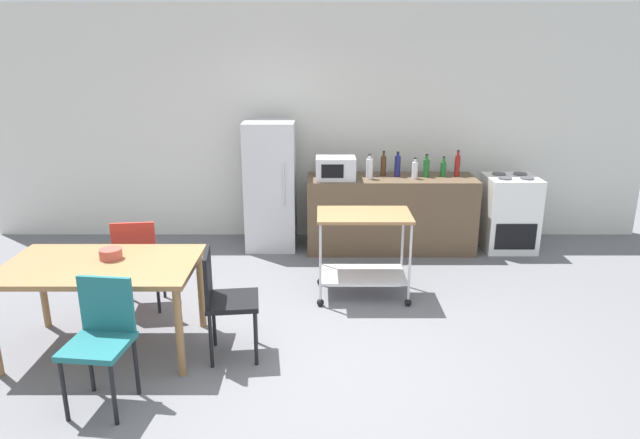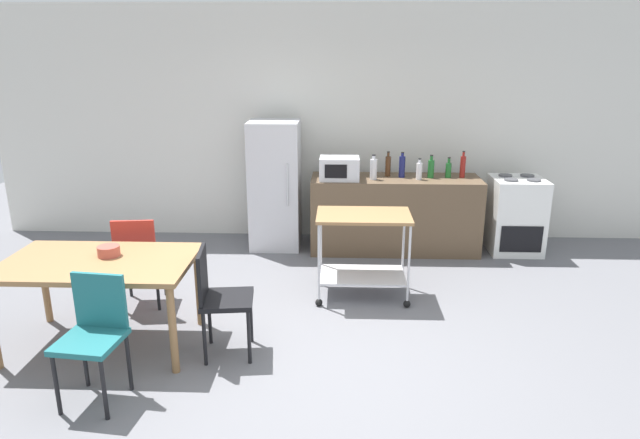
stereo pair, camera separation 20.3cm
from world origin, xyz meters
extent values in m
plane|color=slate|center=(0.00, 0.00, 0.00)|extent=(12.00, 12.00, 0.00)
cube|color=silver|center=(0.00, 3.20, 1.45)|extent=(8.40, 0.12, 2.90)
cube|color=brown|center=(0.90, 2.60, 0.45)|extent=(2.00, 0.64, 0.90)
cube|color=olive|center=(-1.68, 0.19, 0.73)|extent=(1.50, 0.90, 0.04)
cylinder|color=olive|center=(-0.99, -0.20, 0.35)|extent=(0.06, 0.06, 0.71)
cylinder|color=olive|center=(-2.37, 0.58, 0.35)|extent=(0.06, 0.06, 0.71)
cylinder|color=olive|center=(-0.99, 0.58, 0.35)|extent=(0.06, 0.06, 0.71)
cube|color=#B72D23|center=(-1.64, 0.99, 0.47)|extent=(0.44, 0.44, 0.04)
cube|color=#B72D23|center=(-1.62, 0.81, 0.69)|extent=(0.38, 0.07, 0.40)
cylinder|color=black|center=(-1.49, 1.18, 0.23)|extent=(0.03, 0.03, 0.45)
cylinder|color=black|center=(-1.83, 1.14, 0.23)|extent=(0.03, 0.03, 0.45)
cylinder|color=black|center=(-1.45, 0.84, 0.23)|extent=(0.03, 0.03, 0.45)
cylinder|color=black|center=(-1.79, 0.80, 0.23)|extent=(0.03, 0.03, 0.45)
cube|color=#1E666B|center=(-1.43, -0.60, 0.47)|extent=(0.44, 0.44, 0.04)
cube|color=#1E666B|center=(-1.41, -0.42, 0.69)|extent=(0.38, 0.07, 0.40)
cylinder|color=black|center=(-1.62, -0.75, 0.23)|extent=(0.03, 0.03, 0.45)
cylinder|color=black|center=(-1.28, -0.79, 0.23)|extent=(0.03, 0.03, 0.45)
cylinder|color=black|center=(-1.58, -0.41, 0.23)|extent=(0.03, 0.03, 0.45)
cylinder|color=black|center=(-1.24, -0.45, 0.23)|extent=(0.03, 0.03, 0.45)
cube|color=black|center=(-0.64, 0.09, 0.47)|extent=(0.44, 0.44, 0.04)
cube|color=black|center=(-0.81, 0.07, 0.69)|extent=(0.07, 0.38, 0.40)
cylinder|color=black|center=(-0.45, -0.06, 0.23)|extent=(0.03, 0.03, 0.45)
cylinder|color=black|center=(-0.49, 0.28, 0.23)|extent=(0.03, 0.03, 0.45)
cylinder|color=black|center=(-0.78, -0.10, 0.23)|extent=(0.03, 0.03, 0.45)
cylinder|color=black|center=(-0.82, 0.24, 0.23)|extent=(0.03, 0.03, 0.45)
cube|color=white|center=(2.35, 2.62, 0.45)|extent=(0.60, 0.60, 0.90)
cube|color=black|center=(2.35, 2.32, 0.25)|extent=(0.48, 0.01, 0.32)
cylinder|color=#47474C|center=(2.22, 2.50, 0.91)|extent=(0.16, 0.16, 0.02)
cylinder|color=#47474C|center=(2.48, 2.50, 0.91)|extent=(0.16, 0.16, 0.02)
cylinder|color=#47474C|center=(2.22, 2.74, 0.91)|extent=(0.16, 0.16, 0.02)
cylinder|color=#47474C|center=(2.48, 2.74, 0.91)|extent=(0.16, 0.16, 0.02)
cube|color=silver|center=(-0.55, 2.70, 0.78)|extent=(0.60, 0.60, 1.55)
cylinder|color=silver|center=(-0.37, 2.39, 0.85)|extent=(0.02, 0.02, 0.50)
cube|color=olive|center=(0.47, 1.23, 0.83)|extent=(0.90, 0.56, 0.03)
cube|color=silver|center=(0.47, 1.23, 0.22)|extent=(0.83, 0.52, 0.02)
cylinder|color=silver|center=(0.05, 0.98, 0.45)|extent=(0.02, 0.02, 0.76)
sphere|color=black|center=(0.05, 0.98, 0.04)|extent=(0.07, 0.07, 0.07)
cylinder|color=silver|center=(0.89, 0.98, 0.45)|extent=(0.02, 0.02, 0.76)
sphere|color=black|center=(0.89, 0.98, 0.04)|extent=(0.07, 0.07, 0.07)
cylinder|color=silver|center=(0.05, 1.48, 0.45)|extent=(0.02, 0.02, 0.76)
sphere|color=black|center=(0.05, 1.48, 0.04)|extent=(0.07, 0.07, 0.07)
cylinder|color=silver|center=(0.89, 1.48, 0.45)|extent=(0.02, 0.02, 0.76)
sphere|color=black|center=(0.89, 1.48, 0.04)|extent=(0.07, 0.07, 0.07)
cube|color=silver|center=(0.23, 2.50, 1.03)|extent=(0.46, 0.34, 0.26)
cube|color=black|center=(0.19, 2.33, 1.03)|extent=(0.25, 0.01, 0.16)
cylinder|color=silver|center=(0.63, 2.51, 1.02)|extent=(0.08, 0.08, 0.24)
cylinder|color=silver|center=(0.63, 2.51, 1.16)|extent=(0.04, 0.04, 0.04)
cylinder|color=black|center=(0.63, 2.51, 1.19)|extent=(0.04, 0.04, 0.01)
cylinder|color=#4C2D19|center=(0.81, 2.70, 1.02)|extent=(0.07, 0.07, 0.23)
cylinder|color=#4C2D19|center=(0.81, 2.70, 1.16)|extent=(0.03, 0.03, 0.05)
cylinder|color=black|center=(0.81, 2.70, 1.19)|extent=(0.03, 0.03, 0.01)
cylinder|color=navy|center=(0.97, 2.64, 1.02)|extent=(0.07, 0.07, 0.25)
cylinder|color=navy|center=(0.97, 2.64, 1.17)|extent=(0.03, 0.03, 0.04)
cylinder|color=black|center=(0.97, 2.64, 1.20)|extent=(0.04, 0.04, 0.01)
cylinder|color=silver|center=(1.16, 2.52, 1.00)|extent=(0.07, 0.07, 0.19)
cylinder|color=silver|center=(1.16, 2.52, 1.12)|extent=(0.03, 0.03, 0.05)
cylinder|color=black|center=(1.16, 2.52, 1.14)|extent=(0.03, 0.03, 0.01)
cylinder|color=#1E6628|center=(1.31, 2.62, 1.00)|extent=(0.07, 0.07, 0.21)
cylinder|color=#1E6628|center=(1.31, 2.62, 1.14)|extent=(0.03, 0.03, 0.05)
cylinder|color=black|center=(1.31, 2.62, 1.17)|extent=(0.04, 0.04, 0.01)
cylinder|color=#1E6628|center=(1.52, 2.64, 0.99)|extent=(0.07, 0.07, 0.17)
cylinder|color=#1E6628|center=(1.52, 2.64, 1.10)|extent=(0.03, 0.03, 0.06)
cylinder|color=black|center=(1.52, 2.64, 1.14)|extent=(0.03, 0.03, 0.01)
cylinder|color=maroon|center=(1.69, 2.65, 1.03)|extent=(0.06, 0.06, 0.25)
cylinder|color=maroon|center=(1.69, 2.65, 1.18)|extent=(0.03, 0.03, 0.05)
cylinder|color=black|center=(1.69, 2.65, 1.21)|extent=(0.03, 0.03, 0.01)
cylinder|color=#B24C3F|center=(-1.62, 0.28, 0.79)|extent=(0.18, 0.18, 0.08)
camera|label=1|loc=(0.05, -3.90, 2.35)|focal=31.36mm
camera|label=2|loc=(0.25, -3.90, 2.35)|focal=31.36mm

